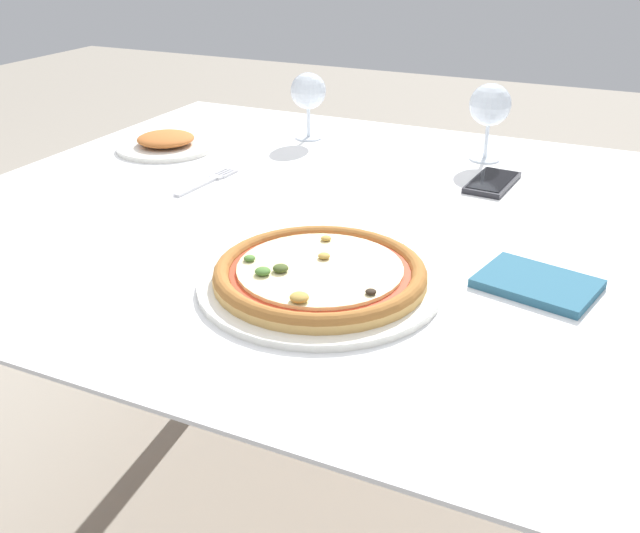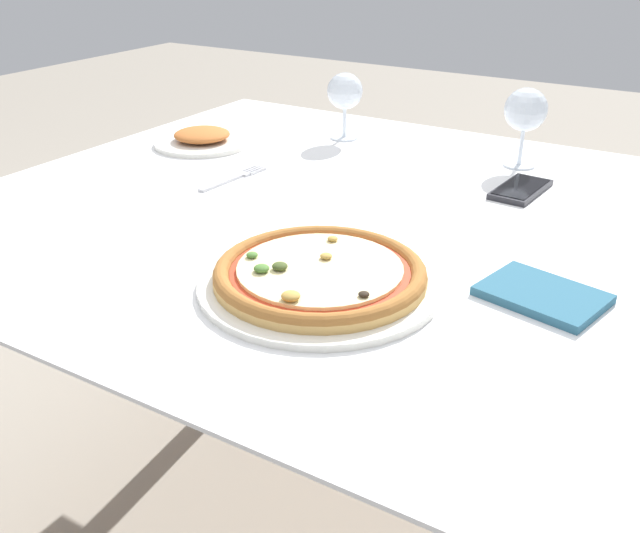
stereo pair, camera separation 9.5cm
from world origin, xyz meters
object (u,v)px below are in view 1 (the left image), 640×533
Objects in this scene: fork at (207,181)px; wine_glass_far_right at (490,106)px; wine_glass_far_left at (308,92)px; side_plate at (166,143)px; pizza_plate at (320,275)px; cell_phone at (492,182)px; dining_table at (331,252)px.

fork is 0.58m from wine_glass_far_right.
wine_glass_far_left is 0.70× the size of side_plate.
cell_phone is (0.12, 0.51, -0.01)m from pizza_plate.
pizza_plate is 0.72m from side_plate.
fork is at bearing -156.55° from cell_phone.
fork is 0.25m from side_plate.
pizza_plate is at bearing -103.36° from cell_phone.
fork is (-0.37, 0.29, -0.01)m from pizza_plate.
wine_glass_far_left is at bearing 40.46° from side_plate.
wine_glass_far_left is at bearing -178.89° from wine_glass_far_right.
cell_phone is at bearing -71.75° from wine_glass_far_right.
wine_glass_far_right reaches higher than cell_phone.
cell_phone is at bearing 5.38° from side_plate.
cell_phone is at bearing 76.64° from pizza_plate.
fork is at bearing -140.68° from wine_glass_far_right.
wine_glass_far_left is (-0.23, 0.38, 0.18)m from dining_table.
wine_glass_far_right reaches higher than wine_glass_far_left.
dining_table is at bearing -113.99° from wine_glass_far_right.
fork is at bearing 174.19° from dining_table.
dining_table is at bearing -132.77° from cell_phone.
pizza_plate is at bearing -38.42° from fork.
cell_phone is 0.71× the size of side_plate.
side_plate is (-0.47, 0.17, 0.09)m from dining_table.
wine_glass_far_right is at bearing 108.25° from cell_phone.
wine_glass_far_right is 0.68m from side_plate.
dining_table is 0.51m from side_plate.
wine_glass_far_left is 0.33m from side_plate.
dining_table is 0.30m from pizza_plate.
fork is 0.37m from wine_glass_far_left.
pizza_plate is at bearing -63.11° from wine_glass_far_left.
pizza_plate is 1.94× the size of fork.
pizza_plate is 0.66m from wine_glass_far_right.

